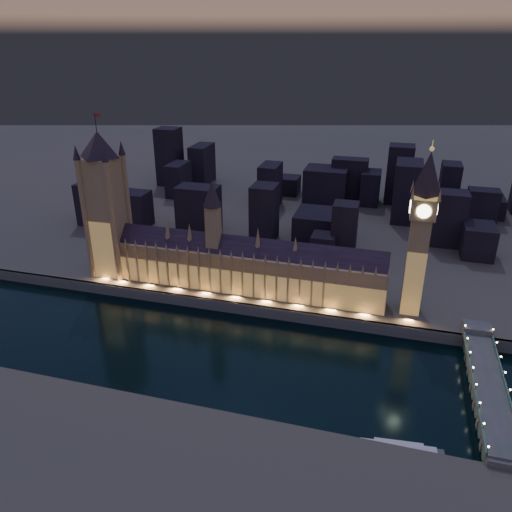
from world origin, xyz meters
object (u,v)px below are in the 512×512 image
(westminster_bridge, at_px, (486,385))
(river_boat, at_px, (398,450))
(victoria_tower, at_px, (105,198))
(palace_of_westminster, at_px, (240,265))
(elizabeth_tower, at_px, (422,222))

(westminster_bridge, relative_size, river_boat, 2.68)
(victoria_tower, bearing_deg, palace_of_westminster, -0.10)
(victoria_tower, xyz_separation_m, river_boat, (214.33, -119.92, -65.20))
(palace_of_westminster, relative_size, elizabeth_tower, 1.81)
(elizabeth_tower, distance_m, river_boat, 138.30)
(palace_of_westminster, relative_size, river_boat, 4.78)
(westminster_bridge, bearing_deg, palace_of_westminster, 157.34)
(victoria_tower, xyz_separation_m, westminster_bridge, (257.65, -65.38, -60.76))
(river_boat, bearing_deg, palace_of_westminster, 133.31)
(victoria_tower, distance_m, elizabeth_tower, 218.03)
(westminster_bridge, height_order, river_boat, westminster_bridge)
(palace_of_westminster, bearing_deg, river_boat, -46.69)
(elizabeth_tower, height_order, westminster_bridge, elizabeth_tower)
(elizabeth_tower, xyz_separation_m, westminster_bridge, (39.65, -65.39, -64.35))
(river_boat, bearing_deg, elizabeth_tower, 88.25)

